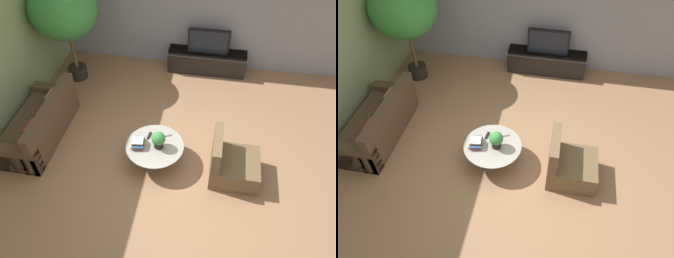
% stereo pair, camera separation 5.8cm
% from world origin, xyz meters
% --- Properties ---
extents(ground_plane, '(24.00, 24.00, 0.00)m').
position_xyz_m(ground_plane, '(0.00, 0.00, 0.00)').
color(ground_plane, '#8C6647').
extents(back_wall_stone, '(7.40, 0.12, 3.00)m').
position_xyz_m(back_wall_stone, '(0.00, 3.26, 1.50)').
color(back_wall_stone, gray).
rests_on(back_wall_stone, ground).
extents(media_console, '(1.81, 0.50, 0.48)m').
position_xyz_m(media_console, '(0.28, 2.94, 0.25)').
color(media_console, black).
rests_on(media_console, ground).
extents(television, '(0.93, 0.13, 0.57)m').
position_xyz_m(television, '(0.28, 2.94, 0.76)').
color(television, black).
rests_on(television, media_console).
extents(coffee_table, '(0.99, 0.99, 0.41)m').
position_xyz_m(coffee_table, '(-0.36, 0.03, 0.29)').
color(coffee_table, '#756656').
rests_on(coffee_table, ground).
extents(couch_by_wall, '(0.84, 1.87, 0.84)m').
position_xyz_m(couch_by_wall, '(-2.59, 0.28, 0.29)').
color(couch_by_wall, '#4C3828').
rests_on(couch_by_wall, ground).
extents(armchair_wicker, '(0.80, 0.76, 0.86)m').
position_xyz_m(armchair_wicker, '(0.96, -0.05, 0.27)').
color(armchair_wicker, brown).
rests_on(armchair_wicker, ground).
extents(potted_palm_tall, '(1.35, 1.35, 2.26)m').
position_xyz_m(potted_palm_tall, '(-2.60, 2.17, 1.62)').
color(potted_palm_tall, black).
rests_on(potted_palm_tall, ground).
extents(potted_plant_tabletop, '(0.24, 0.24, 0.31)m').
position_xyz_m(potted_plant_tabletop, '(-0.29, 0.02, 0.58)').
color(potted_plant_tabletop, black).
rests_on(potted_plant_tabletop, coffee_table).
extents(book_stack, '(0.26, 0.32, 0.13)m').
position_xyz_m(book_stack, '(-0.64, -0.01, 0.47)').
color(book_stack, gold).
rests_on(book_stack, coffee_table).
extents(remote_black, '(0.06, 0.16, 0.02)m').
position_xyz_m(remote_black, '(-0.50, 0.23, 0.42)').
color(remote_black, black).
rests_on(remote_black, coffee_table).
extents(remote_silver, '(0.16, 0.10, 0.02)m').
position_xyz_m(remote_silver, '(-0.20, 0.29, 0.42)').
color(remote_silver, gray).
rests_on(remote_silver, coffee_table).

